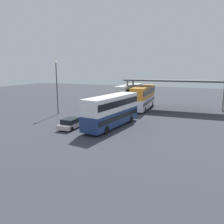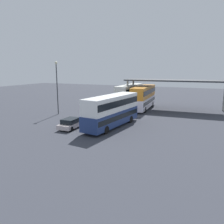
{
  "view_description": "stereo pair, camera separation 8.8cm",
  "coord_description": "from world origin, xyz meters",
  "px_view_note": "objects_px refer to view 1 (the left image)",
  "views": [
    {
      "loc": [
        12.37,
        -24.32,
        7.68
      ],
      "look_at": [
        0.58,
        2.01,
        2.0
      ],
      "focal_mm": 35.72,
      "sensor_mm": 36.0,
      "label": 1
    },
    {
      "loc": [
        12.45,
        -24.29,
        7.68
      ],
      "look_at": [
        0.58,
        2.01,
        2.0
      ],
      "focal_mm": 35.72,
      "sensor_mm": 36.0,
      "label": 2
    }
  ],
  "objects_px": {
    "parked_hatchback": "(71,123)",
    "double_decker_mid_row": "(143,97)",
    "double_decker_main": "(112,110)",
    "lamppost_tall": "(57,82)",
    "double_decker_near_canopy": "(129,95)"
  },
  "relations": [
    {
      "from": "parked_hatchback",
      "to": "double_decker_mid_row",
      "type": "xyz_separation_m",
      "value": [
        4.48,
        17.52,
        1.7
      ]
    },
    {
      "from": "double_decker_main",
      "to": "lamppost_tall",
      "type": "distance_m",
      "value": 12.77
    },
    {
      "from": "double_decker_mid_row",
      "to": "double_decker_main",
      "type": "bearing_deg",
      "value": 176.46
    },
    {
      "from": "parked_hatchback",
      "to": "double_decker_mid_row",
      "type": "distance_m",
      "value": 18.17
    },
    {
      "from": "double_decker_mid_row",
      "to": "double_decker_near_canopy",
      "type": "bearing_deg",
      "value": 57.28
    },
    {
      "from": "double_decker_main",
      "to": "lamppost_tall",
      "type": "bearing_deg",
      "value": 78.58
    },
    {
      "from": "double_decker_main",
      "to": "parked_hatchback",
      "type": "relative_size",
      "value": 2.62
    },
    {
      "from": "parked_hatchback",
      "to": "double_decker_near_canopy",
      "type": "relative_size",
      "value": 0.37
    },
    {
      "from": "double_decker_main",
      "to": "parked_hatchback",
      "type": "xyz_separation_m",
      "value": [
        -4.48,
        -2.99,
        -1.62
      ]
    },
    {
      "from": "parked_hatchback",
      "to": "double_decker_mid_row",
      "type": "bearing_deg",
      "value": -16.32
    },
    {
      "from": "double_decker_main",
      "to": "double_decker_mid_row",
      "type": "distance_m",
      "value": 14.53
    },
    {
      "from": "double_decker_main",
      "to": "double_decker_mid_row",
      "type": "relative_size",
      "value": 0.97
    },
    {
      "from": "parked_hatchback",
      "to": "double_decker_near_canopy",
      "type": "xyz_separation_m",
      "value": [
        0.96,
        19.49,
        1.71
      ]
    },
    {
      "from": "parked_hatchback",
      "to": "double_decker_mid_row",
      "type": "relative_size",
      "value": 0.37
    },
    {
      "from": "parked_hatchback",
      "to": "double_decker_near_canopy",
      "type": "distance_m",
      "value": 19.59
    }
  ]
}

